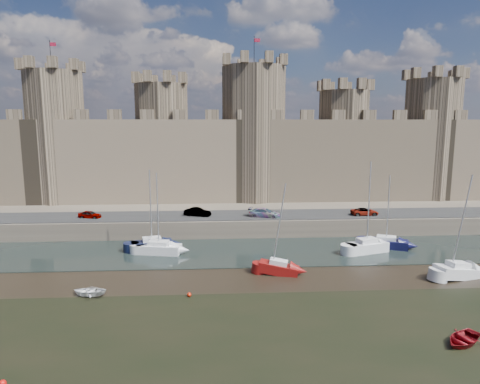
{
  "coord_description": "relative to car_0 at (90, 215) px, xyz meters",
  "views": [
    {
      "loc": [
        -4.85,
        -27.46,
        16.17
      ],
      "look_at": [
        -1.94,
        22.0,
        7.99
      ],
      "focal_mm": 32.0,
      "sensor_mm": 36.0,
      "label": 1
    }
  ],
  "objects": [
    {
      "name": "castle",
      "position": [
        22.16,
        14.67,
        8.62
      ],
      "size": [
        108.5,
        11.0,
        29.0
      ],
      "color": "#42382B",
      "rests_on": "quay"
    },
    {
      "name": "car_2",
      "position": [
        25.02,
        -0.85,
        0.11
      ],
      "size": [
        4.94,
        3.24,
        1.33
      ],
      "primitive_type": "imported",
      "rotation": [
        0.0,
        0.0,
        1.24
      ],
      "color": "gray",
      "rests_on": "quay"
    },
    {
      "name": "sailboat_0",
      "position": [
        10.92,
        -9.45,
        -2.27
      ],
      "size": [
        5.65,
        3.03,
        10.03
      ],
      "rotation": [
        0.0,
        0.0,
        -0.18
      ],
      "color": "silver",
      "rests_on": "ground"
    },
    {
      "name": "ground",
      "position": [
        22.79,
        -33.33,
        -3.05
      ],
      "size": [
        160.0,
        160.0,
        0.0
      ],
      "primitive_type": "plane",
      "color": "black",
      "rests_on": "ground"
    },
    {
      "name": "water_channel",
      "position": [
        22.79,
        -9.33,
        -3.01
      ],
      "size": [
        160.0,
        12.0,
        0.08
      ],
      "primitive_type": "cube",
      "color": "black",
      "rests_on": "ground"
    },
    {
      "name": "buoy_1",
      "position": [
        15.42,
        -22.81,
        -2.84
      ],
      "size": [
        0.42,
        0.42,
        0.42
      ],
      "primitive_type": "sphere",
      "color": "red",
      "rests_on": "ground"
    },
    {
      "name": "car_1",
      "position": [
        15.32,
        0.32,
        0.08
      ],
      "size": [
        4.1,
        2.54,
        1.27
      ],
      "primitive_type": "imported",
      "rotation": [
        0.0,
        0.0,
        1.24
      ],
      "color": "gray",
      "rests_on": "quay"
    },
    {
      "name": "buoy_4",
      "position": [
        4.73,
        -35.93,
        -2.83
      ],
      "size": [
        0.45,
        0.45,
        0.45
      ],
      "primitive_type": "sphere",
      "color": "red",
      "rests_on": "ground"
    },
    {
      "name": "car_0",
      "position": [
        0.0,
        0.0,
        0.0
      ],
      "size": [
        3.46,
        2.02,
        1.1
      ],
      "primitive_type": "imported",
      "rotation": [
        0.0,
        0.0,
        1.34
      ],
      "color": "gray",
      "rests_on": "quay"
    },
    {
      "name": "quay",
      "position": [
        22.79,
        26.67,
        -1.8
      ],
      "size": [
        160.0,
        60.0,
        2.5
      ],
      "primitive_type": "cube",
      "color": "#4C443A",
      "rests_on": "ground"
    },
    {
      "name": "dinghy_4",
      "position": [
        36.04,
        -32.61,
        -2.7
      ],
      "size": [
        4.22,
        3.95,
        0.71
      ],
      "primitive_type": "imported",
      "rotation": [
        1.57,
        0.0,
        5.3
      ],
      "color": "maroon",
      "rests_on": "ground"
    },
    {
      "name": "sailboat_4",
      "position": [
        24.65,
        -17.24,
        -2.32
      ],
      "size": [
        4.49,
        2.63,
        9.86
      ],
      "rotation": [
        0.0,
        0.0,
        -0.25
      ],
      "color": "maroon",
      "rests_on": "ground"
    },
    {
      "name": "sailboat_2",
      "position": [
        36.72,
        -10.46,
        -2.17
      ],
      "size": [
        5.63,
        3.54,
        11.34
      ],
      "rotation": [
        0.0,
        0.0,
        0.31
      ],
      "color": "silver",
      "rests_on": "ground"
    },
    {
      "name": "sailboat_5",
      "position": [
        43.18,
        -19.51,
        -2.28
      ],
      "size": [
        5.39,
        3.16,
        10.92
      ],
      "rotation": [
        0.0,
        0.0,
        0.25
      ],
      "color": "silver",
      "rests_on": "ground"
    },
    {
      "name": "road",
      "position": [
        22.79,
        0.67,
        -0.5
      ],
      "size": [
        160.0,
        7.0,
        0.1
      ],
      "primitive_type": "cube",
      "color": "black",
      "rests_on": "quay"
    },
    {
      "name": "dinghy_6",
      "position": [
        5.94,
        -21.92,
        -2.71
      ],
      "size": [
        4.0,
        3.48,
        0.69
      ],
      "primitive_type": "imported",
      "rotation": [
        1.57,
        0.0,
        4.32
      ],
      "color": "silver",
      "rests_on": "ground"
    },
    {
      "name": "sailboat_1",
      "position": [
        9.84,
        -7.81,
        -2.25
      ],
      "size": [
        5.43,
        3.17,
        10.22
      ],
      "rotation": [
        0.0,
        0.0,
        0.25
      ],
      "color": "black",
      "rests_on": "ground"
    },
    {
      "name": "sailboat_3",
      "position": [
        39.95,
        -8.58,
        -2.31
      ],
      "size": [
        5.74,
        4.06,
        9.39
      ],
      "rotation": [
        0.0,
        0.0,
        -0.41
      ],
      "color": "black",
      "rests_on": "ground"
    },
    {
      "name": "car_3",
      "position": [
        39.87,
        -0.48,
        0.0
      ],
      "size": [
        4.07,
        1.99,
        1.11
      ],
      "primitive_type": "imported",
      "rotation": [
        0.0,
        0.0,
        1.61
      ],
      "color": "gray",
      "rests_on": "quay"
    }
  ]
}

